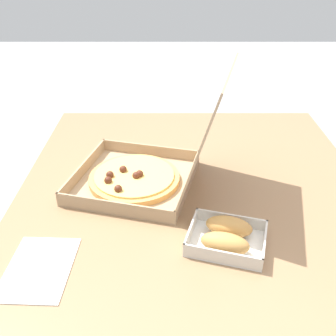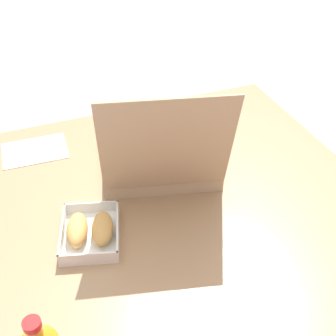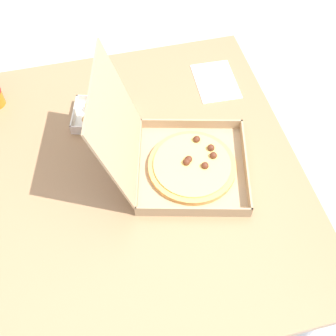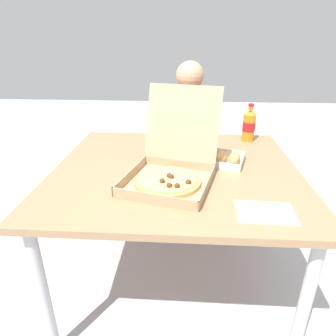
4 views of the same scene
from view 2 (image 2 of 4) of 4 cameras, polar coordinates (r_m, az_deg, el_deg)
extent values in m
plane|color=#B2B2B7|center=(1.88, 0.33, -20.33)|extent=(10.00, 10.00, 0.00)
cube|color=#997551|center=(1.33, 0.43, -4.32)|extent=(1.18, 1.08, 0.03)
cylinder|color=#B7B7BC|center=(2.06, 9.05, 0.13)|extent=(0.05, 0.05, 0.69)
cylinder|color=#B7B7BC|center=(1.87, -20.22, -6.95)|extent=(0.05, 0.05, 0.69)
cube|color=tan|center=(1.46, -1.19, 1.09)|extent=(0.43, 0.43, 0.01)
cube|color=tan|center=(1.58, -1.84, 5.50)|extent=(0.34, 0.09, 0.04)
cube|color=tan|center=(1.47, 5.51, 2.29)|extent=(0.09, 0.34, 0.04)
cube|color=tan|center=(1.44, -8.03, 1.32)|extent=(0.09, 0.34, 0.04)
cube|color=tan|center=(1.31, -0.43, -2.63)|extent=(0.34, 0.09, 0.04)
cube|color=tan|center=(1.15, -0.18, 2.75)|extent=(0.37, 0.19, 0.34)
cylinder|color=tan|center=(1.45, -1.20, 1.47)|extent=(0.28, 0.28, 0.02)
cylinder|color=#EAC666|center=(1.44, -1.20, 1.85)|extent=(0.25, 0.25, 0.01)
sphere|color=#562819|center=(1.49, -2.61, 3.61)|extent=(0.02, 0.02, 0.02)
sphere|color=#562819|center=(1.47, -0.94, 3.09)|extent=(0.02, 0.02, 0.02)
sphere|color=#562819|center=(1.45, -5.07, 2.26)|extent=(0.02, 0.02, 0.02)
sphere|color=#562819|center=(1.43, -1.69, 1.84)|extent=(0.02, 0.02, 0.02)
sphere|color=#562819|center=(1.48, -3.78, 3.38)|extent=(0.02, 0.02, 0.02)
sphere|color=#562819|center=(1.42, -1.22, 1.71)|extent=(0.02, 0.02, 0.02)
cube|color=white|center=(1.22, -9.80, -8.61)|extent=(0.20, 0.22, 0.00)
cube|color=silver|center=(1.27, -9.70, -4.96)|extent=(0.15, 0.05, 0.03)
cube|color=silver|center=(1.15, -10.13, -11.29)|extent=(0.15, 0.05, 0.03)
cube|color=silver|center=(1.20, -6.43, -7.81)|extent=(0.06, 0.18, 0.03)
cube|color=silver|center=(1.22, -13.33, -8.08)|extent=(0.06, 0.18, 0.03)
ellipsoid|color=tan|center=(1.20, -8.36, -7.61)|extent=(0.09, 0.13, 0.05)
ellipsoid|color=tan|center=(1.21, -11.52, -7.74)|extent=(0.09, 0.13, 0.05)
cylinder|color=orange|center=(0.84, -16.71, -19.28)|extent=(0.03, 0.03, 0.02)
cylinder|color=red|center=(0.82, -16.97, -18.54)|extent=(0.03, 0.03, 0.01)
cube|color=white|center=(1.56, -16.63, 2.12)|extent=(0.22, 0.16, 0.00)
camera|label=1|loc=(1.20, -54.96, 12.71)|focal=41.68mm
camera|label=3|loc=(1.44, 45.23, 40.84)|focal=45.98mm
camera|label=4|loc=(2.27, -14.99, 29.99)|focal=31.87mm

